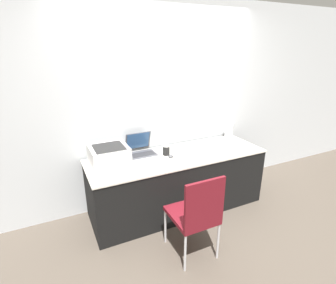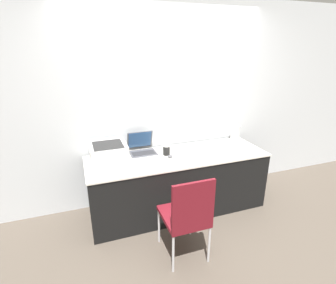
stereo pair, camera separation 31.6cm
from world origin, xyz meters
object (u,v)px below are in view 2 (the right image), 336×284
object	(u,v)px
printer	(108,152)
external_keyboard	(148,160)
chair	(187,214)
mouse	(170,156)
metal_pitcher	(235,132)
coffee_cup	(167,150)
laptop_left	(142,148)

from	to	relation	value
printer	external_keyboard	xyz separation A→B (m)	(0.44, -0.12, -0.11)
chair	mouse	bearing A→B (deg)	81.33
printer	external_keyboard	bearing A→B (deg)	-15.44
metal_pitcher	coffee_cup	bearing A→B (deg)	-170.39
laptop_left	mouse	bearing A→B (deg)	-46.13
printer	metal_pitcher	world-z (taller)	metal_pitcher
laptop_left	coffee_cup	world-z (taller)	laptop_left
coffee_cup	chair	size ratio (longest dim) A/B	0.13
coffee_cup	mouse	world-z (taller)	coffee_cup
external_keyboard	metal_pitcher	world-z (taller)	metal_pitcher
printer	mouse	size ratio (longest dim) A/B	7.08
external_keyboard	coffee_cup	size ratio (longest dim) A/B	3.06
laptop_left	coffee_cup	distance (m)	0.32
printer	laptop_left	xyz separation A→B (m)	(0.44, 0.14, -0.07)
printer	mouse	xyz separation A→B (m)	(0.71, -0.14, -0.10)
metal_pitcher	chair	world-z (taller)	metal_pitcher
external_keyboard	chair	world-z (taller)	chair
metal_pitcher	chair	xyz separation A→B (m)	(-1.22, -1.10, -0.35)
external_keyboard	printer	bearing A→B (deg)	164.56
external_keyboard	metal_pitcher	size ratio (longest dim) A/B	1.41
mouse	printer	bearing A→B (deg)	168.56
coffee_cup	laptop_left	bearing A→B (deg)	146.41
printer	chair	size ratio (longest dim) A/B	0.47
coffee_cup	chair	world-z (taller)	chair
laptop_left	metal_pitcher	bearing A→B (deg)	0.44
external_keyboard	laptop_left	bearing A→B (deg)	90.31
laptop_left	external_keyboard	distance (m)	0.27
coffee_cup	metal_pitcher	distance (m)	1.12
external_keyboard	chair	bearing A→B (deg)	-79.70
external_keyboard	metal_pitcher	distance (m)	1.40
coffee_cup	mouse	bearing A→B (deg)	-85.59
mouse	chair	size ratio (longest dim) A/B	0.07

